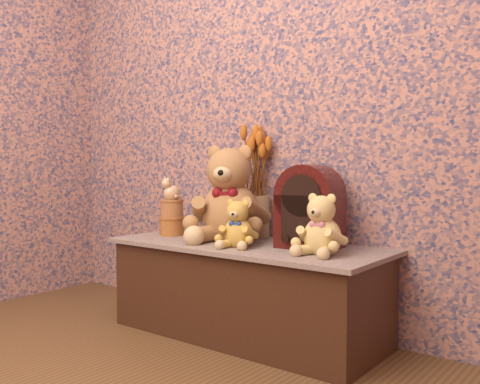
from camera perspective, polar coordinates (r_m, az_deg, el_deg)
The scene contains 10 objects.
display_shelf at distance 2.50m, azimuth 0.71°, elevation -10.45°, with size 1.32×0.55×0.43m, color #35446C.
teddy_large at distance 2.57m, azimuth -1.06°, elevation 0.32°, with size 0.39×0.46×0.49m, color #956539, non-canonical shape.
teddy_medium at distance 2.35m, azimuth -0.18°, elevation -3.15°, with size 0.18×0.21×0.23m, color #B78633, non-canonical shape.
teddy_small at distance 2.18m, azimuth 8.84°, elevation -3.15°, with size 0.21×0.25×0.27m, color #DFC569, non-canonical shape.
cathedral_radio at distance 2.34m, azimuth 7.53°, elevation -1.51°, with size 0.26×0.19×0.36m, color black, non-canonical shape.
ceramic_vase at distance 2.65m, azimuth 1.83°, elevation -2.66°, with size 0.13×0.13×0.21m, color tan.
dried_stalks at distance 2.63m, azimuth 1.84°, elevation 3.75°, with size 0.20×0.20×0.38m, color #BD5F1E, non-canonical shape.
biscuit_tin_lower at distance 2.76m, azimuth -7.31°, elevation -3.68°, with size 0.13×0.13×0.09m, color gold.
biscuit_tin_upper at distance 2.75m, azimuth -7.32°, elevation -1.79°, with size 0.12×0.12×0.09m, color tan.
cat_figurine at distance 2.74m, azimuth -7.33°, elevation 0.44°, with size 0.09×0.10×0.12m, color silver, non-canonical shape.
Camera 1 is at (1.46, -0.71, 0.80)m, focal length 39.78 mm.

